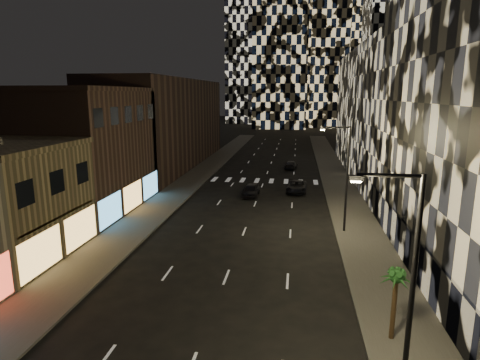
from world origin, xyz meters
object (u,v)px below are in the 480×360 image
(car_dark_midlane, at_px, (251,190))
(palm_tree, at_px, (396,281))
(car_dark_oncoming, at_px, (291,165))
(car_dark_rightlane, at_px, (297,187))
(streetlight_far, at_px, (344,172))
(streetlight_near, at_px, (406,277))

(car_dark_midlane, bearing_deg, palm_tree, -67.49)
(car_dark_oncoming, distance_m, car_dark_rightlane, 15.74)
(streetlight_far, relative_size, car_dark_oncoming, 2.08)
(palm_tree, bearing_deg, streetlight_near, -100.42)
(palm_tree, bearing_deg, car_dark_oncoming, 97.11)
(streetlight_far, bearing_deg, streetlight_near, -90.00)
(streetlight_far, height_order, palm_tree, streetlight_far)
(car_dark_midlane, xyz_separation_m, palm_tree, (9.98, -26.91, 2.40))
(car_dark_midlane, relative_size, palm_tree, 1.17)
(car_dark_rightlane, bearing_deg, streetlight_far, -71.94)
(streetlight_far, bearing_deg, car_dark_midlane, 129.23)
(car_dark_midlane, height_order, car_dark_rightlane, car_dark_midlane)
(car_dark_rightlane, bearing_deg, car_dark_oncoming, 95.85)
(car_dark_midlane, bearing_deg, streetlight_near, -71.46)
(palm_tree, bearing_deg, car_dark_midlane, 110.35)
(streetlight_near, height_order, palm_tree, streetlight_near)
(streetlight_near, xyz_separation_m, car_dark_midlane, (-9.18, 31.25, -4.63))
(streetlight_near, bearing_deg, palm_tree, 79.58)
(car_dark_midlane, distance_m, car_dark_oncoming, 18.90)
(car_dark_rightlane, bearing_deg, car_dark_midlane, -150.67)
(streetlight_near, bearing_deg, car_dark_midlane, 106.38)
(car_dark_oncoming, relative_size, car_dark_rightlane, 0.87)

